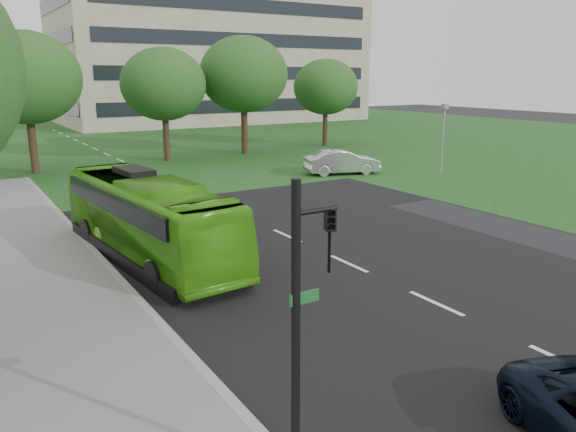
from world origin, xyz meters
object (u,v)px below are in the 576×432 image
Objects in this scene: tree_park_b at (25,78)px; traffic_light at (305,314)px; tree_park_d at (243,74)px; tree_park_e at (326,87)px; bus at (148,218)px; tree_park_c at (164,84)px; camera_pole at (443,129)px; sedan at (342,162)px; office_building at (210,28)px.

tree_park_b is 1.85× the size of traffic_light.
tree_park_d reaches higher than tree_park_e.
tree_park_d is at bearing 50.28° from bus.
tree_park_b is at bearing -174.76° from tree_park_c.
tree_park_c is at bearing 120.91° from camera_pole.
traffic_light is (-17.65, -22.51, 2.06)m from sedan.
tree_park_c is 0.81× the size of bus.
tree_park_c reaches higher than bus.
sedan is at bearing -121.09° from tree_park_e.
traffic_light is at bearing 159.15° from sedan.
sedan is (-11.36, -45.45, -11.70)m from office_building.
traffic_light is at bearing -150.18° from camera_pole.
sedan is at bearing 137.87° from camera_pole.
bus is 12.39m from traffic_light.
office_building is 8.25× the size of traffic_light.
office_building is 39.35m from tree_park_c.
tree_park_c is at bearing 63.41° from bus.
traffic_light is (-16.81, -34.54, -3.44)m from tree_park_d.
office_building is 4.31× the size of tree_park_d.
tree_park_b is 1.17× the size of tree_park_e.
tree_park_b is at bearing -174.89° from tree_park_e.
bus is 2.11× the size of sedan.
tree_park_e is 16.77m from camera_pole.
tree_park_c reaches higher than traffic_light.
bus is 19.12m from sedan.
camera_pole is (5.40, -3.42, 2.10)m from sedan.
tree_park_e is at bearing -96.17° from office_building.
camera_pole is (23.05, 19.09, 0.04)m from traffic_light.
tree_park_e is (15.43, 1.36, -0.38)m from tree_park_c.
tree_park_e is 15.83m from sedan.
bus is at bearing -124.34° from tree_park_d.
tree_park_b is 9.34m from tree_park_c.
office_building reaches higher than tree_park_d.
camera_pole is (-2.45, -16.43, -2.32)m from tree_park_e.
tree_park_c is 23.91m from bus.
tree_park_d reaches higher than bus.
traffic_light is at bearing -102.60° from bus.
office_building is 48.29m from sedan.
tree_park_e is 0.75× the size of bus.
tree_park_b is 1.86× the size of sedan.
office_building is 63.12m from bus.
traffic_light is at bearing -113.11° from office_building.
traffic_light is (-10.07, -34.16, -2.73)m from tree_park_c.
tree_park_d reaches higher than tree_park_c.
camera_pole is at bearing 55.22° from traffic_light.
tree_park_b is 1.09× the size of tree_park_c.
sedan is at bearing 27.22° from bus.
camera_pole is (-5.96, -48.87, -9.61)m from office_building.
tree_park_b reaches higher than traffic_light.
office_building reaches higher than bus.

